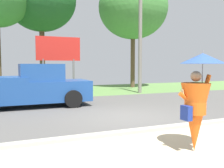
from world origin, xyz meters
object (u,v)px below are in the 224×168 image
monk_pedestrian (197,101)px  utility_pole (140,37)px  roadside_billboard (59,53)px  tree_right_mid (133,8)px  tree_center_back (41,0)px  pickup_truck (30,87)px

monk_pedestrian → utility_pole: 11.65m
roadside_billboard → tree_right_mid: size_ratio=0.38×
tree_center_back → utility_pole: bearing=-34.6°
pickup_truck → roadside_billboard: bearing=67.2°
roadside_billboard → monk_pedestrian: bearing=-86.2°
monk_pedestrian → roadside_billboard: size_ratio=0.61×
pickup_truck → tree_right_mid: (8.80, 7.04, 5.65)m
monk_pedestrian → roadside_billboard: roadside_billboard is taller
utility_pole → roadside_billboard: bearing=175.1°
monk_pedestrian → pickup_truck: bearing=115.9°
utility_pole → monk_pedestrian: bearing=-113.5°
tree_right_mid → roadside_billboard: bearing=-152.4°
pickup_truck → tree_right_mid: 12.60m
roadside_billboard → tree_right_mid: tree_right_mid is taller
monk_pedestrian → tree_right_mid: (6.13, 14.45, 5.45)m
pickup_truck → tree_center_back: 8.99m
monk_pedestrian → utility_pole: utility_pole is taller
tree_center_back → roadside_billboard: bearing=-82.5°
tree_center_back → tree_right_mid: (7.31, 0.09, 0.14)m
monk_pedestrian → pickup_truck: (-2.67, 7.42, -0.21)m
tree_right_mid → pickup_truck: bearing=-141.3°
monk_pedestrian → pickup_truck: size_ratio=0.41×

